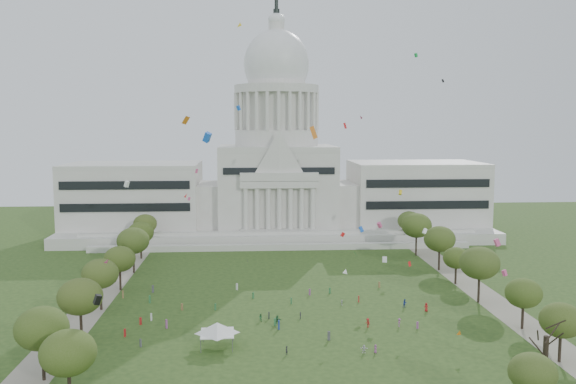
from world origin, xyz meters
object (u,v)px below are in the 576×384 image
at_px(capitol, 277,177).
at_px(event_tent, 217,328).
at_px(person_0, 426,307).
at_px(big_bare_tree, 547,332).

distance_m(capitol, event_tent, 124.27).
bearing_deg(capitol, event_tent, -97.96).
height_order(event_tent, person_0, event_tent).
bearing_deg(event_tent, capitol, 82.04).
xyz_separation_m(capitol, person_0, (29.60, -102.30, -21.29)).
bearing_deg(event_tent, big_bare_tree, -19.87).
bearing_deg(big_bare_tree, event_tent, 160.13).
distance_m(big_bare_tree, event_tent, 58.70).
height_order(capitol, person_0, capitol).
bearing_deg(big_bare_tree, capitol, 105.02).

